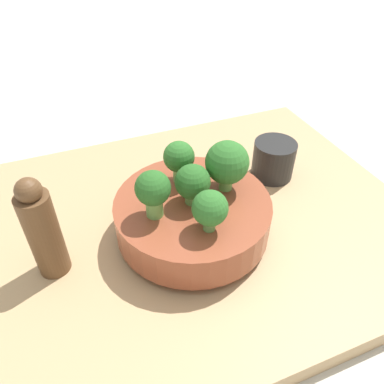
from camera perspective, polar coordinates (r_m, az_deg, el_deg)
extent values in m
plane|color=beige|center=(0.70, -1.10, -6.41)|extent=(6.00, 6.00, 0.00)
cube|color=tan|center=(0.69, -1.12, -5.31)|extent=(0.82, 0.61, 0.04)
cylinder|color=brown|center=(0.64, 0.00, -5.94)|extent=(0.11, 0.11, 0.01)
cylinder|color=brown|center=(0.62, 0.00, -3.55)|extent=(0.25, 0.25, 0.06)
cylinder|color=#609347|center=(0.55, 2.89, -4.72)|extent=(0.02, 0.02, 0.02)
sphere|color=#2D6B28|center=(0.53, 2.99, -2.40)|extent=(0.05, 0.05, 0.05)
cylinder|color=#609347|center=(0.59, 0.00, -0.73)|extent=(0.02, 0.02, 0.02)
sphere|color=#286023|center=(0.57, 0.00, 1.54)|extent=(0.06, 0.06, 0.06)
cylinder|color=#7AB256|center=(0.63, -1.76, 2.95)|extent=(0.02, 0.02, 0.03)
sphere|color=#2D6B28|center=(0.61, -1.82, 5.45)|extent=(0.05, 0.05, 0.05)
cylinder|color=#6BA34C|center=(0.57, -5.75, -2.19)|extent=(0.03, 0.03, 0.03)
sphere|color=#286023|center=(0.54, -5.99, 0.60)|extent=(0.05, 0.05, 0.05)
cylinder|color=#6BA34C|center=(0.62, 5.16, 1.59)|extent=(0.02, 0.02, 0.03)
sphere|color=#2D6B28|center=(0.59, 5.38, 4.51)|extent=(0.07, 0.07, 0.07)
cylinder|color=black|center=(0.77, 12.31, 4.86)|extent=(0.08, 0.08, 0.08)
cylinder|color=brown|center=(0.58, -21.57, -6.13)|extent=(0.05, 0.05, 0.15)
sphere|color=brown|center=(0.53, -23.68, 0.21)|extent=(0.04, 0.04, 0.04)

